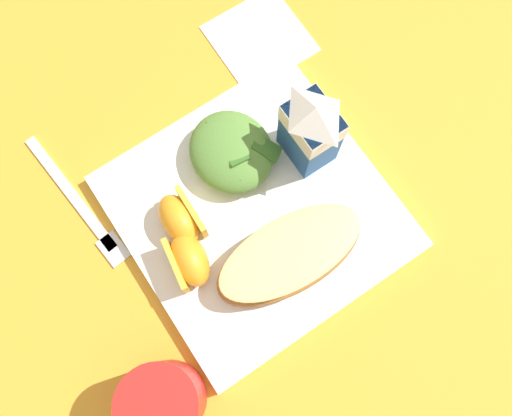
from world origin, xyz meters
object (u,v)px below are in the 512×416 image
milk_carton (311,129)px  paper_napkin (260,38)px  cheesy_pizza_bread (287,256)px  green_salad_pile (231,152)px  metal_fork (83,209)px  drinking_red_cup (163,402)px  orange_wedge_front (180,219)px  orange_wedge_middle (189,260)px  white_plate (256,212)px

milk_carton → paper_napkin: bearing=165.1°
cheesy_pizza_bread → green_salad_pile: green_salad_pile is taller
metal_fork → drinking_red_cup: size_ratio=2.17×
metal_fork → milk_carton: bearing=70.9°
cheesy_pizza_bread → milk_carton: bearing=135.2°
cheesy_pizza_bread → paper_napkin: cheesy_pizza_bread is taller
cheesy_pizza_bread → green_salad_pile: bearing=173.4°
cheesy_pizza_bread → orange_wedge_front: 0.12m
drinking_red_cup → orange_wedge_middle: bearing=138.4°
green_salad_pile → orange_wedge_front: green_salad_pile is taller
cheesy_pizza_bread → green_salad_pile: (-0.13, 0.02, 0.00)m
white_plate → paper_napkin: (-0.18, 0.13, -0.01)m
green_salad_pile → paper_napkin: green_salad_pile is taller
green_salad_pile → orange_wedge_middle: (0.08, -0.10, -0.00)m
cheesy_pizza_bread → orange_wedge_middle: orange_wedge_middle is taller
cheesy_pizza_bread → green_salad_pile: 0.13m
green_salad_pile → milk_carton: 0.09m
milk_carton → metal_fork: milk_carton is taller
green_salad_pile → cheesy_pizza_bread: bearing=-6.6°
white_plate → cheesy_pizza_bread: (0.06, -0.00, 0.03)m
white_plate → cheesy_pizza_bread: bearing=-2.9°
orange_wedge_middle → orange_wedge_front: bearing=159.0°
orange_wedge_middle → milk_carton: bearing=101.9°
cheesy_pizza_bread → paper_napkin: size_ratio=1.60×
drinking_red_cup → paper_napkin: bearing=133.6°
orange_wedge_front → orange_wedge_middle: same height
cheesy_pizza_bread → paper_napkin: 0.28m
metal_fork → drinking_red_cup: bearing=-6.0°
white_plate → green_salad_pile: bearing=169.9°
white_plate → orange_wedge_middle: orange_wedge_middle is taller
orange_wedge_front → drinking_red_cup: 0.18m
green_salad_pile → drinking_red_cup: size_ratio=1.15×
orange_wedge_front → drinking_red_cup: (0.15, -0.11, 0.01)m
paper_napkin → green_salad_pile: bearing=-44.8°
green_salad_pile → white_plate: bearing=-10.1°
orange_wedge_front → drinking_red_cup: size_ratio=0.70×
drinking_red_cup → metal_fork: bearing=174.0°
cheesy_pizza_bread → milk_carton: size_ratio=1.60×
cheesy_pizza_bread → milk_carton: milk_carton is taller
orange_wedge_front → metal_fork: (-0.08, -0.09, -0.03)m
milk_carton → orange_wedge_front: (-0.00, -0.16, -0.04)m
white_plate → orange_wedge_front: (-0.03, -0.08, 0.03)m
white_plate → milk_carton: bearing=107.8°
green_salad_pile → drinking_red_cup: (0.18, -0.20, 0.01)m
milk_carton → paper_napkin: size_ratio=1.00×
metal_fork → drinking_red_cup: 0.23m
orange_wedge_middle → metal_fork: orange_wedge_middle is taller
white_plate → orange_wedge_middle: (0.01, -0.09, 0.03)m
milk_carton → orange_wedge_middle: bearing=-78.1°
green_salad_pile → milk_carton: size_ratio=0.91×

